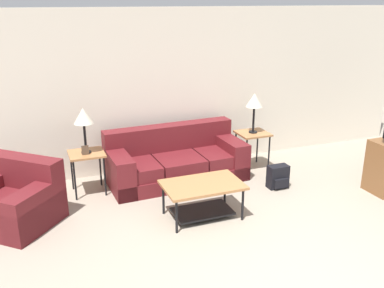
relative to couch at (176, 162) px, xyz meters
The scene contains 10 objects.
wall_back 1.20m from the couch, 69.54° to the left, with size 8.92×0.06×2.60m.
couch is the anchor object (origin of this frame).
armchair 2.43m from the couch, 166.48° to the right, with size 1.36×1.35×0.80m.
coffee_table 1.30m from the couch, 93.51° to the right, with size 1.02×0.65×0.47m.
side_table_left 1.37m from the couch, behind, with size 0.50×0.47×0.62m.
side_table_right 1.38m from the couch, ahead, with size 0.50×0.47×0.62m.
table_lamp_left 1.60m from the couch, behind, with size 0.27×0.27×0.66m.
table_lamp_right 1.60m from the couch, ahead, with size 0.27×0.27×0.66m.
backpack 1.59m from the couch, 32.55° to the right, with size 0.31×0.25×0.35m.
picture_frame 1.43m from the couch, behind, with size 0.10×0.04×0.13m.
Camera 1 is at (-2.24, -2.70, 2.72)m, focal length 40.00 mm.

